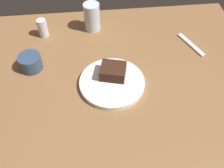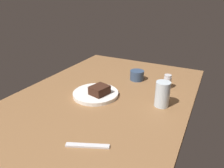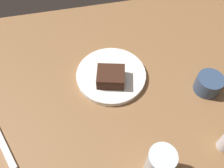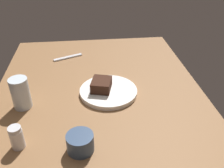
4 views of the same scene
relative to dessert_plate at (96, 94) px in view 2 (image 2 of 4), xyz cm
name	(u,v)px [view 2 (image 2 of 4)]	position (x,y,z in cm)	size (l,w,h in cm)	color
dining_table	(105,97)	(-3.53, 3.52, -2.40)	(120.00, 84.00, 3.00)	brown
dessert_plate	(96,94)	(0.00, 0.00, 0.00)	(22.94, 22.94, 1.79)	white
chocolate_cake_slice	(99,90)	(0.64, 2.71, 2.97)	(7.41, 8.65, 4.15)	#381E14
salt_shaker	(167,82)	(-25.46, 29.95, 2.88)	(4.03, 4.03, 7.66)	silver
water_glass	(162,94)	(-4.98, 32.36, 5.04)	(6.64, 6.64, 11.86)	silver
coffee_cup	(137,75)	(-28.80, 11.21, 1.98)	(8.18, 8.18, 5.75)	#334766
dessert_spoon	(88,146)	(33.96, 17.39, -0.55)	(15.00, 1.80, 0.70)	silver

